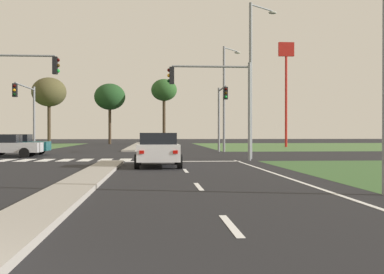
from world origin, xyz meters
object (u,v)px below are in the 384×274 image
at_px(car_white_fourth, 158,149).
at_px(traffic_signal_far_left, 27,105).
at_px(traffic_signal_near_left, 4,86).
at_px(treeline_third, 110,97).
at_px(fastfood_pole_sign, 286,71).
at_px(traffic_signal_far_right, 221,107).
at_px(treeline_fourth, 164,91).
at_px(treeline_second, 49,92).
at_px(car_silver_near, 5,146).
at_px(street_lamp_near, 381,16).
at_px(traffic_signal_near_right, 219,93).
at_px(street_lamp_third, 225,92).
at_px(car_teal_third, 17,144).
at_px(street_lamp_second, 253,72).

relative_size(car_white_fourth, traffic_signal_far_left, 0.77).
relative_size(traffic_signal_near_left, treeline_third, 0.69).
bearing_deg(fastfood_pole_sign, traffic_signal_far_right, -121.76).
bearing_deg(treeline_fourth, treeline_second, 177.80).
xyz_separation_m(traffic_signal_far_left, treeline_second, (-5.28, 32.51, 3.65)).
height_order(car_silver_near, traffic_signal_far_left, traffic_signal_far_left).
bearing_deg(street_lamp_near, treeline_fourth, 94.39).
distance_m(traffic_signal_near_left, treeline_fourth, 44.09).
xyz_separation_m(traffic_signal_near_right, fastfood_pole_sign, (11.33, 27.18, 4.84)).
xyz_separation_m(traffic_signal_near_left, street_lamp_third, (14.18, 13.49, 0.86)).
relative_size(car_silver_near, traffic_signal_near_left, 0.75).
xyz_separation_m(car_silver_near, street_lamp_third, (15.78, 8.11, 4.27)).
xyz_separation_m(street_lamp_third, treeline_second, (-21.08, 30.03, 2.40)).
distance_m(car_teal_third, traffic_signal_near_left, 9.16).
bearing_deg(fastfood_pole_sign, traffic_signal_far_left, -146.91).
xyz_separation_m(car_white_fourth, treeline_fourth, (1.18, 47.38, 6.90)).
bearing_deg(treeline_third, treeline_fourth, -8.04).
relative_size(traffic_signal_far_left, street_lamp_third, 0.65).
bearing_deg(street_lamp_near, treeline_second, 109.61).
bearing_deg(street_lamp_second, treeline_fourth, 96.51).
bearing_deg(treeline_fourth, car_white_fourth, -91.43).
height_order(car_teal_third, traffic_signal_near_left, traffic_signal_near_left).
relative_size(car_silver_near, traffic_signal_far_left, 0.78).
xyz_separation_m(treeline_third, treeline_fourth, (7.86, -1.11, 0.86)).
height_order(traffic_signal_near_left, street_lamp_third, street_lamp_third).
xyz_separation_m(car_silver_near, fastfood_pole_sign, (24.78, 21.79, 7.94)).
bearing_deg(treeline_fourth, street_lamp_third, -81.03).
relative_size(traffic_signal_near_left, street_lamp_third, 0.68).
xyz_separation_m(traffic_signal_near_left, treeline_second, (-6.90, 43.53, 3.26)).
bearing_deg(fastfood_pole_sign, treeline_second, 151.47).
xyz_separation_m(traffic_signal_far_right, treeline_third, (-11.90, 32.34, 3.15)).
xyz_separation_m(fastfood_pole_sign, treeline_second, (-30.08, 16.35, -1.27)).
height_order(car_teal_third, street_lamp_second, street_lamp_second).
distance_m(traffic_signal_far_right, street_lamp_third, 2.33).
relative_size(street_lamp_second, fastfood_pole_sign, 0.79).
distance_m(street_lamp_second, street_lamp_third, 11.42).
bearing_deg(car_teal_third, traffic_signal_near_left, 10.99).
distance_m(car_silver_near, street_lamp_near, 26.07).
relative_size(car_silver_near, street_lamp_near, 0.56).
bearing_deg(traffic_signal_near_right, treeline_fourth, 93.08).
distance_m(car_white_fourth, treeline_third, 49.33).
xyz_separation_m(car_white_fourth, traffic_signal_near_left, (-8.36, 4.49, 3.36)).
distance_m(car_silver_near, traffic_signal_far_left, 6.39).
bearing_deg(traffic_signal_near_left, fastfood_pole_sign, 49.54).
height_order(traffic_signal_far_left, treeline_third, treeline_third).
distance_m(traffic_signal_far_left, street_lamp_near, 30.49).
distance_m(traffic_signal_far_right, street_lamp_near, 26.83).
height_order(car_teal_third, treeline_fourth, treeline_fourth).
distance_m(car_silver_near, treeline_third, 39.24).
bearing_deg(fastfood_pole_sign, treeline_third, 141.95).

